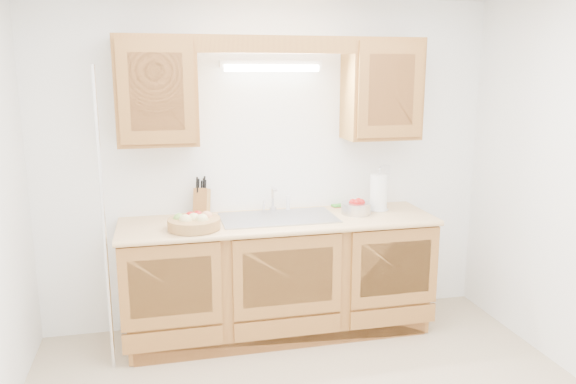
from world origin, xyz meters
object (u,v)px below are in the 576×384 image
object	(u,v)px
knife_block	(202,202)
apple_bowl	(356,207)
paper_towel	(379,193)
fruit_basket	(194,222)

from	to	relation	value
knife_block	apple_bowl	world-z (taller)	knife_block
knife_block	paper_towel	xyz separation A→B (m)	(1.34, -0.15, 0.03)
knife_block	paper_towel	distance (m)	1.35
knife_block	fruit_basket	bearing A→B (deg)	-85.22
fruit_basket	knife_block	xyz separation A→B (m)	(0.08, 0.35, 0.06)
apple_bowl	knife_block	bearing A→B (deg)	169.71
knife_block	apple_bowl	xyz separation A→B (m)	(1.14, -0.21, -0.06)
knife_block	apple_bowl	bearing A→B (deg)	7.78
fruit_basket	apple_bowl	world-z (taller)	same
paper_towel	knife_block	bearing A→B (deg)	173.69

